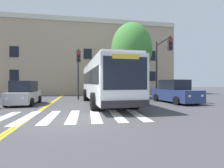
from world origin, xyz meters
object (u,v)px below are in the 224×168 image
car_teal_behind_bus (103,89)px  traffic_light_overhead (78,65)px  city_bus (104,81)px  car_silver_near_lane (24,94)px  traffic_light_near_corner (162,59)px  car_navy_far_lane (175,92)px  street_tree_curbside_large (132,49)px

car_teal_behind_bus → traffic_light_overhead: size_ratio=0.91×
city_bus → car_silver_near_lane: bearing=177.3°
traffic_light_near_corner → traffic_light_overhead: 7.75m
car_silver_near_lane → car_navy_far_lane: bearing=-3.7°
car_teal_behind_bus → street_tree_curbside_large: (2.59, -4.80, 4.55)m
traffic_light_overhead → car_silver_near_lane: bearing=-150.5°
traffic_light_near_corner → street_tree_curbside_large: 4.30m
city_bus → street_tree_curbside_large: street_tree_curbside_large is taller
car_silver_near_lane → car_navy_far_lane: car_navy_far_lane is taller
car_navy_far_lane → traffic_light_overhead: (-8.08, 3.08, 2.44)m
traffic_light_near_corner → city_bus: bearing=-170.9°
car_navy_far_lane → car_teal_behind_bus: 10.95m
traffic_light_overhead → street_tree_curbside_large: bearing=18.3°
car_navy_far_lane → street_tree_curbside_large: street_tree_curbside_large is taller
city_bus → car_silver_near_lane: city_bus is taller
city_bus → car_teal_behind_bus: bearing=83.6°
car_navy_far_lane → car_teal_behind_bus: (-4.90, 9.79, -0.04)m
street_tree_curbside_large → city_bus: bearing=-128.9°
traffic_light_near_corner → traffic_light_overhead: (-7.53, 1.73, -0.60)m
car_silver_near_lane → street_tree_curbside_large: bearing=23.2°
car_silver_near_lane → traffic_light_overhead: bearing=29.5°
car_silver_near_lane → car_teal_behind_bus: bearing=51.2°
car_silver_near_lane → car_navy_far_lane: 12.17m
traffic_light_near_corner → street_tree_curbside_large: bearing=115.9°
traffic_light_overhead → city_bus: bearing=-50.6°
car_teal_behind_bus → traffic_light_overhead: (-3.17, -6.71, 2.49)m
car_silver_near_lane → city_bus: bearing=-2.7°
car_teal_behind_bus → street_tree_curbside_large: street_tree_curbside_large is taller
city_bus → street_tree_curbside_large: bearing=51.1°
city_bus → car_silver_near_lane: 6.28m
traffic_light_overhead → street_tree_curbside_large: size_ratio=0.60×
car_silver_near_lane → street_tree_curbside_large: 11.61m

